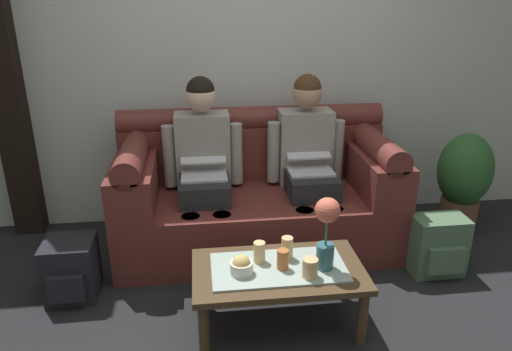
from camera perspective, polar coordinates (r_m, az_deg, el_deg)
The scene contains 15 objects.
ground_plane at distance 2.68m, azimuth 3.32°, elevation -19.83°, with size 14.00×14.00×0.00m, color black.
back_wall_patterned at distance 3.72m, azimuth -1.03°, elevation 16.49°, with size 6.00×0.12×2.90m, color silver.
couch at distance 3.46m, azimuth 0.03°, elevation -2.28°, with size 1.95×0.88×0.96m.
person_left at distance 3.33m, azimuth -6.30°, elevation 1.85°, with size 0.56×0.67×1.22m.
person_right at distance 3.42m, azimuth 6.21°, elevation 2.36°, with size 0.56×0.67×1.22m.
coffee_table at distance 2.65m, azimuth 2.68°, elevation -11.83°, with size 0.93×0.53×0.37m.
flower_vase at distance 2.51m, azimuth 8.43°, elevation -6.07°, with size 0.13×0.13×0.41m.
snack_bowl at distance 2.54m, azimuth -1.75°, elevation -10.72°, with size 0.12×0.12×0.10m.
cup_near_left at distance 2.66m, azimuth 3.74°, elevation -8.62°, with size 0.06×0.06×0.13m, color #DBB77A.
cup_near_right at distance 2.63m, azimuth 0.41°, elevation -9.13°, with size 0.06×0.06×0.12m, color #DBB77A.
cup_far_center at distance 2.58m, azimuth 3.22°, elevation -9.96°, with size 0.06×0.06×0.11m, color #B26633.
cup_far_left at distance 2.52m, azimuth 6.47°, elevation -10.89°, with size 0.08×0.08×0.10m, color #DBB77A.
backpack_left at distance 3.15m, azimuth -21.19°, elevation -10.43°, with size 0.30×0.32×0.37m.
backpack_right at distance 3.37m, azimuth 20.89°, elevation -7.88°, with size 0.34×0.26×0.40m.
potted_plant at distance 3.94m, azimuth 23.55°, elevation -0.30°, with size 0.40×0.40×0.78m.
Camera 1 is at (-0.39, -1.98, 1.76)m, focal length 33.51 mm.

